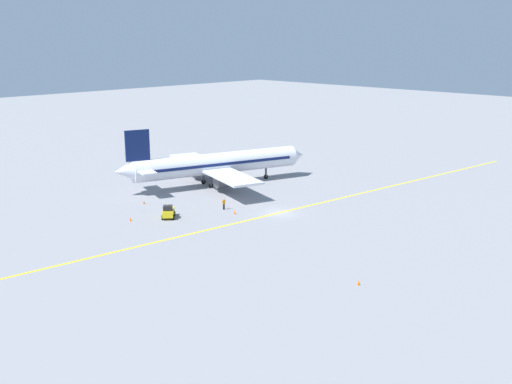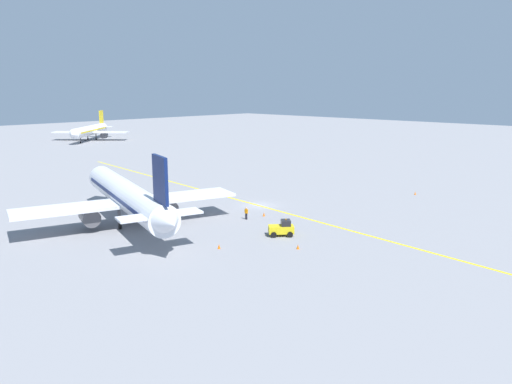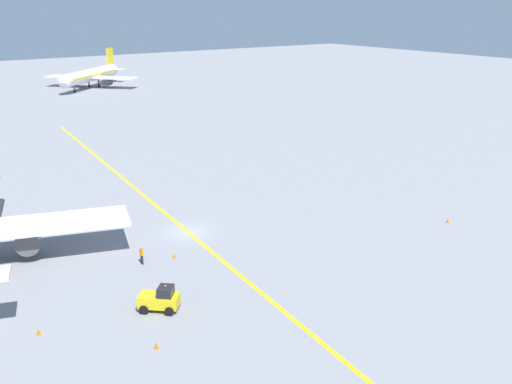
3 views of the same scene
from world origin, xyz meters
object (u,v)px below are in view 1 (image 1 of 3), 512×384
Objects in this scene: baggage_tug_white at (168,212)px; traffic_cone_by_wingtip at (359,283)px; airplane_at_gate at (215,164)px; traffic_cone_mid_apron at (130,219)px; traffic_cone_far_edge at (144,202)px; traffic_cone_near_nose at (235,212)px; ground_crew_worker at (224,204)px.

traffic_cone_by_wingtip is at bearing -1.14° from baggage_tug_white.
traffic_cone_by_wingtip is (43.07, -18.34, -3.43)m from airplane_at_gate.
airplane_at_gate reaches higher than baggage_tug_white.
traffic_cone_mid_apron is (7.28, -22.30, -3.43)m from airplane_at_gate.
traffic_cone_far_edge is (-8.58, 1.76, -0.63)m from baggage_tug_white.
traffic_cone_near_nose is 1.00× the size of traffic_cone_by_wingtip.
ground_crew_worker is at bearing 31.27° from traffic_cone_far_edge.
traffic_cone_mid_apron and traffic_cone_by_wingtip have the same top height.
baggage_tug_white is at bearing -11.63° from traffic_cone_far_edge.
baggage_tug_white is at bearing 178.86° from traffic_cone_by_wingtip.
traffic_cone_near_nose is (15.26, -9.79, -3.43)m from airplane_at_gate.
traffic_cone_by_wingtip is at bearing -23.06° from airplane_at_gate.
ground_crew_worker is at bearing 169.39° from traffic_cone_near_nose.
traffic_cone_near_nose is (5.34, 7.89, -0.63)m from baggage_tug_white.
airplane_at_gate is at bearing 147.32° from traffic_cone_near_nose.
airplane_at_gate is 63.22× the size of traffic_cone_mid_apron.
airplane_at_gate is 63.22× the size of traffic_cone_far_edge.
traffic_cone_near_nose is at bearing 55.93° from baggage_tug_white.
traffic_cone_far_edge is (1.35, -15.92, -3.43)m from airplane_at_gate.
traffic_cone_mid_apron is (-7.98, -12.51, 0.00)m from traffic_cone_near_nose.
traffic_cone_by_wingtip is at bearing -3.32° from traffic_cone_far_edge.
airplane_at_gate is 20.47m from baggage_tug_white.
ground_crew_worker is at bearing 74.03° from baggage_tug_white.
airplane_at_gate reaches higher than traffic_cone_by_wingtip.
ground_crew_worker reaches higher than traffic_cone_near_nose.
baggage_tug_white is 1.92× the size of ground_crew_worker.
traffic_cone_far_edge is at bearing 168.37° from baggage_tug_white.
ground_crew_worker is at bearing -36.84° from airplane_at_gate.
traffic_cone_near_nose is at bearing -10.61° from ground_crew_worker.
traffic_cone_near_nose and traffic_cone_by_wingtip have the same top height.
ground_crew_worker is 3.05× the size of traffic_cone_far_edge.
airplane_at_gate is 16.34m from traffic_cone_far_edge.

